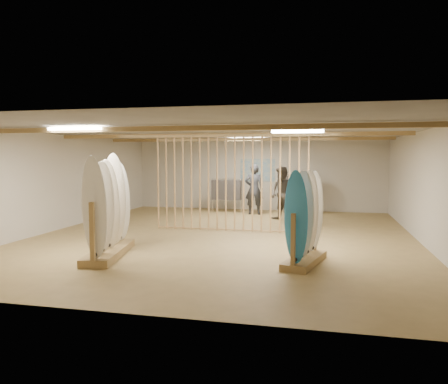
% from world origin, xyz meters
% --- Properties ---
extents(floor, '(12.00, 12.00, 0.00)m').
position_xyz_m(floor, '(0.00, 0.00, 0.00)').
color(floor, '#A4874F').
rests_on(floor, ground).
extents(ceiling, '(12.00, 12.00, 0.00)m').
position_xyz_m(ceiling, '(0.00, 0.00, 2.80)').
color(ceiling, gray).
rests_on(ceiling, ground).
extents(wall_back, '(12.00, 0.00, 12.00)m').
position_xyz_m(wall_back, '(0.00, 6.00, 1.40)').
color(wall_back, beige).
rests_on(wall_back, ground).
extents(wall_front, '(12.00, 0.00, 12.00)m').
position_xyz_m(wall_front, '(0.00, -6.00, 1.40)').
color(wall_front, beige).
rests_on(wall_front, ground).
extents(wall_left, '(0.00, 12.00, 12.00)m').
position_xyz_m(wall_left, '(-5.00, 0.00, 1.40)').
color(wall_left, beige).
rests_on(wall_left, ground).
extents(wall_right, '(0.00, 12.00, 12.00)m').
position_xyz_m(wall_right, '(5.00, 0.00, 1.40)').
color(wall_right, beige).
rests_on(wall_right, ground).
extents(ceiling_slats, '(9.50, 6.12, 0.10)m').
position_xyz_m(ceiling_slats, '(0.00, 0.00, 2.72)').
color(ceiling_slats, olive).
rests_on(ceiling_slats, ground).
extents(light_panels, '(1.20, 0.35, 0.06)m').
position_xyz_m(light_panels, '(0.00, 0.00, 2.74)').
color(light_panels, white).
rests_on(light_panels, ground).
extents(bamboo_partition, '(4.45, 0.05, 2.78)m').
position_xyz_m(bamboo_partition, '(0.00, 0.80, 1.40)').
color(bamboo_partition, tan).
rests_on(bamboo_partition, ground).
extents(poster, '(1.40, 0.03, 0.90)m').
position_xyz_m(poster, '(0.00, 5.98, 1.60)').
color(poster, teal).
rests_on(poster, ground).
extents(rack_left, '(1.02, 2.32, 2.14)m').
position_xyz_m(rack_left, '(-1.91, -2.85, 0.73)').
color(rack_left, olive).
rests_on(rack_left, floor).
extents(rack_right, '(0.88, 1.67, 1.85)m').
position_xyz_m(rack_right, '(2.27, -2.62, 0.63)').
color(rack_right, olive).
rests_on(rack_right, floor).
extents(clothing_rack_a, '(1.24, 0.34, 1.33)m').
position_xyz_m(clothing_rack_a, '(-1.03, 4.93, 0.86)').
color(clothing_rack_a, silver).
rests_on(clothing_rack_a, floor).
extents(clothing_rack_b, '(1.40, 0.54, 1.51)m').
position_xyz_m(clothing_rack_b, '(1.68, 5.32, 0.98)').
color(clothing_rack_b, silver).
rests_on(clothing_rack_b, floor).
extents(shopper_a, '(0.81, 0.58, 2.12)m').
position_xyz_m(shopper_a, '(0.09, 4.56, 1.06)').
color(shopper_a, '#26292E').
rests_on(shopper_a, floor).
extents(shopper_b, '(1.26, 1.24, 2.06)m').
position_xyz_m(shopper_b, '(1.26, 3.14, 1.03)').
color(shopper_b, '#3C362E').
rests_on(shopper_b, floor).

